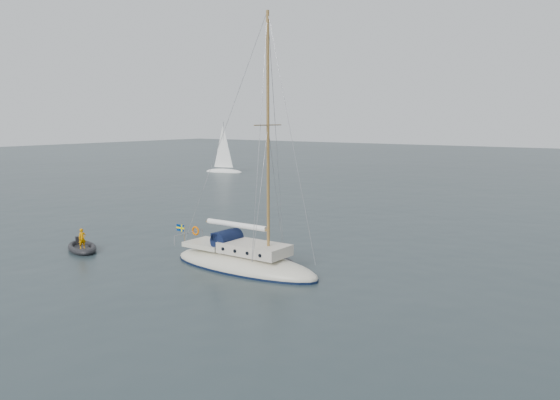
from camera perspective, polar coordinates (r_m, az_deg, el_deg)
The scene contains 5 objects.
ground at distance 29.97m, azimuth 2.83°, elevation -7.84°, with size 300.00×300.00×0.00m, color black.
sailboat at distance 30.93m, azimuth -3.80°, elevation -5.22°, with size 10.23×3.06×14.57m.
dinghy at distance 31.96m, azimuth -0.01°, elevation -6.48°, with size 2.66×1.20×0.38m.
rib at distance 37.58m, azimuth -19.99°, elevation -4.63°, with size 3.59×1.63×1.48m.
distant_yacht_a at distance 87.13m, azimuth -5.93°, elevation 5.27°, with size 6.39×3.41×8.46m.
Camera 1 is at (15.29, -24.36, 8.41)m, focal length 35.00 mm.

